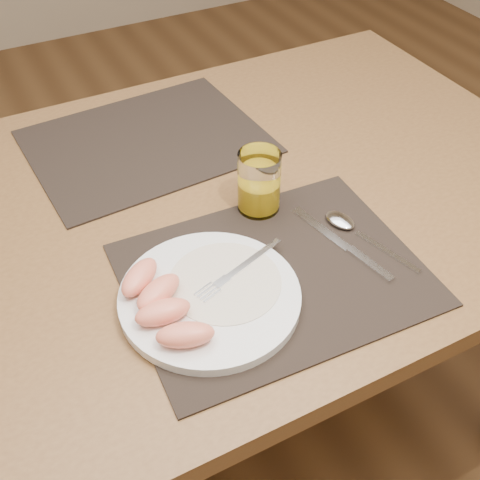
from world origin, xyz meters
The scene contains 11 objects.
ground centered at (0.00, 0.00, 0.00)m, with size 5.00×5.00×0.00m, color brown.
table centered at (0.00, 0.00, 0.67)m, with size 1.40×0.90×0.75m.
placemat_near centered at (0.02, -0.22, 0.75)m, with size 0.45×0.35×0.00m, color black.
placemat_far centered at (-0.02, 0.22, 0.75)m, with size 0.45×0.35×0.00m, color black.
plate centered at (-0.09, -0.22, 0.76)m, with size 0.27×0.27×0.02m, color white.
plate_dressing centered at (-0.06, -0.21, 0.77)m, with size 0.17×0.17×0.00m.
fork centered at (-0.04, -0.21, 0.77)m, with size 0.17×0.07×0.00m.
knife centered at (0.15, -0.23, 0.76)m, with size 0.06×0.22×0.01m.
spoon centered at (0.18, -0.18, 0.76)m, with size 0.07×0.19×0.01m.
juice_glass centered at (0.08, -0.07, 0.80)m, with size 0.07×0.07×0.11m.
grapefruit_wedges centered at (-0.17, -0.22, 0.79)m, with size 0.10×0.20×0.03m.
Camera 1 is at (-0.33, -0.77, 1.43)m, focal length 45.00 mm.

